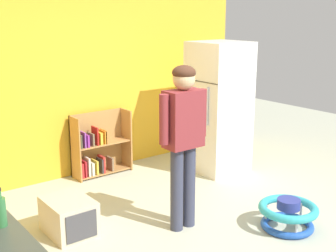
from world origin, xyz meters
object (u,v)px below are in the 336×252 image
(standing_person, at_px, (183,132))
(bookshelf, at_px, (98,149))
(pet_carrier, at_px, (69,216))
(green_glass_bottle, at_px, (0,211))
(baby_walker, at_px, (288,214))
(refrigerator, at_px, (219,107))

(standing_person, bearing_deg, bookshelf, 87.43)
(pet_carrier, distance_m, green_glass_bottle, 1.81)
(baby_walker, relative_size, green_glass_bottle, 2.46)
(baby_walker, distance_m, green_glass_bottle, 2.94)
(green_glass_bottle, bearing_deg, pet_carrier, 51.52)
(bookshelf, height_order, green_glass_bottle, green_glass_bottle)
(pet_carrier, relative_size, green_glass_bottle, 2.24)
(baby_walker, relative_size, pet_carrier, 1.09)
(standing_person, xyz_separation_m, pet_carrier, (-0.98, 0.59, -0.84))
(pet_carrier, height_order, green_glass_bottle, green_glass_bottle)
(refrigerator, height_order, bookshelf, refrigerator)
(baby_walker, xyz_separation_m, green_glass_bottle, (-2.82, 0.01, 0.84))
(bookshelf, xyz_separation_m, pet_carrier, (-1.07, -1.33, -0.18))
(bookshelf, distance_m, baby_walker, 2.71)
(baby_walker, bearing_deg, refrigerator, 68.82)
(bookshelf, relative_size, pet_carrier, 1.54)
(baby_walker, distance_m, pet_carrier, 2.22)
(baby_walker, bearing_deg, pet_carrier, 144.92)
(pet_carrier, bearing_deg, refrigerator, 10.75)
(refrigerator, xyz_separation_m, baby_walker, (-0.68, -1.75, -0.73))
(bookshelf, height_order, pet_carrier, bookshelf)
(bookshelf, relative_size, standing_person, 0.51)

